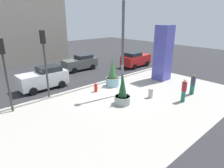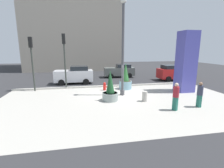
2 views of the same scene
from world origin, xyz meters
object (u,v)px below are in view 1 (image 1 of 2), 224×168
object	(u,v)px
car_intersection	(80,63)
car_curb_east	(136,59)
art_pillar_blue	(163,53)
potted_plant_mid_plaza	(123,94)
fire_hydrant	(96,88)
traffic_light_corner	(4,64)
car_far_lane	(44,78)
potted_plant_curbside	(112,76)
lamp_post	(123,50)
concrete_bollard	(151,93)
pedestrian_by_curb	(184,89)
traffic_light_far_side	(44,55)
pedestrian_crossing	(193,83)

from	to	relation	value
car_intersection	car_curb_east	distance (m)	6.79
art_pillar_blue	potted_plant_mid_plaza	size ratio (longest dim) A/B	2.32
fire_hydrant	traffic_light_corner	distance (m)	6.91
art_pillar_blue	car_far_lane	world-z (taller)	art_pillar_blue
art_pillar_blue	potted_plant_curbside	bearing A→B (deg)	160.04
lamp_post	fire_hydrant	distance (m)	3.90
concrete_bollard	pedestrian_by_curb	world-z (taller)	pedestrian_by_curb
potted_plant_curbside	concrete_bollard	size ratio (longest dim) A/B	3.29
art_pillar_blue	pedestrian_by_curb	bearing A→B (deg)	-128.81
car_intersection	concrete_bollard	bearing A→B (deg)	-93.42
car_intersection	traffic_light_far_side	bearing A→B (deg)	-139.64
concrete_bollard	car_intersection	world-z (taller)	car_intersection
pedestrian_crossing	pedestrian_by_curb	size ratio (longest dim) A/B	0.96
concrete_bollard	car_far_lane	world-z (taller)	car_far_lane
car_far_lane	pedestrian_crossing	distance (m)	12.34
fire_hydrant	car_curb_east	bearing A→B (deg)	21.54
traffic_light_far_side	car_intersection	distance (m)	8.91
potted_plant_mid_plaza	traffic_light_far_side	size ratio (longest dim) A/B	0.44
fire_hydrant	traffic_light_far_side	bearing A→B (deg)	160.00
potted_plant_curbside	concrete_bollard	bearing A→B (deg)	-84.68
art_pillar_blue	traffic_light_far_side	world-z (taller)	art_pillar_blue
traffic_light_corner	pedestrian_crossing	bearing A→B (deg)	-29.38
fire_hydrant	traffic_light_far_side	world-z (taller)	traffic_light_far_side
art_pillar_blue	car_far_lane	distance (m)	11.18
art_pillar_blue	traffic_light_corner	size ratio (longest dim) A/B	1.10
lamp_post	pedestrian_by_curb	world-z (taller)	lamp_post
fire_hydrant	concrete_bollard	bearing A→B (deg)	-58.02
car_curb_east	art_pillar_blue	bearing A→B (deg)	-111.42
car_far_lane	car_intersection	xyz separation A→B (m)	(5.79, 3.17, -0.08)
traffic_light_far_side	car_far_lane	distance (m)	3.47
concrete_bollard	traffic_light_corner	xyz separation A→B (m)	(-8.61, 4.75, 2.81)
car_far_lane	pedestrian_by_curb	bearing A→B (deg)	-56.30
lamp_post	car_intersection	world-z (taller)	lamp_post
fire_hydrant	car_far_lane	world-z (taller)	car_far_lane
lamp_post	concrete_bollard	size ratio (longest dim) A/B	9.76
fire_hydrant	car_far_lane	bearing A→B (deg)	127.39
potted_plant_curbside	pedestrian_by_curb	bearing A→B (deg)	-75.60
lamp_post	potted_plant_mid_plaza	world-z (taller)	lamp_post
potted_plant_curbside	pedestrian_by_curb	xyz separation A→B (m)	(1.54, -6.00, 0.07)
art_pillar_blue	traffic_light_far_side	distance (m)	10.86
art_pillar_blue	concrete_bollard	bearing A→B (deg)	-154.62
art_pillar_blue	traffic_light_far_side	size ratio (longest dim) A/B	1.03
art_pillar_blue	pedestrian_crossing	xyz separation A→B (m)	(-1.53, -3.96, -1.68)
potted_plant_mid_plaza	pedestrian_by_curb	size ratio (longest dim) A/B	1.29
potted_plant_curbside	traffic_light_corner	xyz separation A→B (m)	(-8.24, 0.80, 2.28)
car_intersection	car_curb_east	bearing A→B (deg)	-28.78
potted_plant_mid_plaza	traffic_light_far_side	bearing A→B (deg)	128.16
car_curb_east	pedestrian_by_curb	size ratio (longest dim) A/B	2.26
traffic_light_far_side	car_far_lane	size ratio (longest dim) A/B	1.25
car_curb_east	pedestrian_by_curb	bearing A→B (deg)	-119.99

